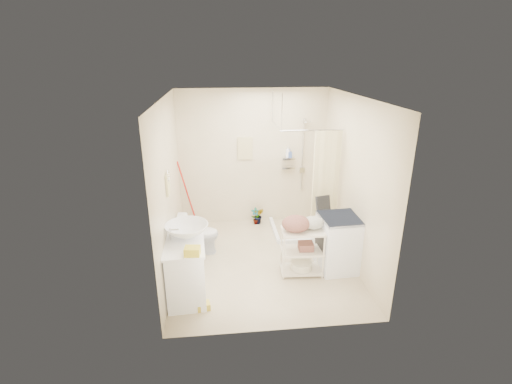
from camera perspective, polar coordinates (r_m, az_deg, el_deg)
The scene contains 23 objects.
floor at distance 6.12m, azimuth 1.08°, elevation -10.64°, with size 3.20×3.20×0.00m, color #C5B794.
ceiling at distance 5.27m, azimuth 1.28°, elevation 14.35°, with size 2.80×3.20×0.04m, color silver.
wall_back at distance 7.08m, azimuth -0.47°, elevation 5.21°, with size 2.80×0.04×2.60m, color beige.
wall_front at distance 4.11m, azimuth 4.01°, elevation -6.52°, with size 2.80×0.04×2.60m, color beige.
wall_left at distance 5.57m, azimuth -13.27°, elevation 0.37°, with size 0.04×3.20×2.60m, color beige.
wall_right at distance 5.90m, azimuth 14.79°, elevation 1.37°, with size 0.04×3.20×2.60m, color beige.
vanity at distance 5.26m, azimuth -10.74°, elevation -11.41°, with size 0.53×0.94×0.83m, color white.
sink at distance 5.08m, azimuth -10.60°, elevation -5.92°, with size 0.58×0.58×0.20m, color silver.
counter_basket at distance 4.68m, azimuth -9.77°, elevation -8.94°, with size 0.19×0.15×0.11m, color gold.
floor_basket at distance 5.14m, azimuth -8.10°, elevation -16.81°, with size 0.25×0.19×0.13m, color gold.
toilet at distance 6.30m, azimuth -8.87°, elevation -6.42°, with size 0.38×0.66×0.68m, color silver.
mop at distance 7.14m, azimuth -10.80°, elevation -0.34°, with size 0.13×0.13×1.34m, color red, non-canonical shape.
potted_plant_a at distance 7.30m, azimuth -0.07°, elevation -3.75°, with size 0.18×0.12×0.33m, color brown.
potted_plant_b at distance 7.33m, azimuth 0.46°, elevation -3.68°, with size 0.18×0.15×0.33m, color brown.
hanging_towel at distance 7.00m, azimuth -1.69°, elevation 6.71°, with size 0.28×0.03×0.42m, color #CABF8A.
towel_ring at distance 5.32m, azimuth -13.44°, elevation 1.36°, with size 0.04×0.22×0.34m, color #D3C782, non-canonical shape.
tp_holder at distance 5.83m, azimuth -12.37°, elevation -4.81°, with size 0.08×0.12×0.14m, color white, non-canonical shape.
shower at distance 6.77m, azimuth 7.19°, elevation 2.12°, with size 1.10×1.10×2.10m, color white, non-canonical shape.
shampoo_bottle_a at distance 7.07m, azimuth 4.92°, elevation 6.16°, with size 0.08×0.08×0.21m, color silver.
shampoo_bottle_b at distance 7.07m, azimuth 5.17°, elevation 5.97°, with size 0.07×0.08×0.16m, color #3E589E.
washing_machine at distance 5.89m, azimuth 12.65°, elevation -7.63°, with size 0.59×0.61×0.87m, color white.
laundry_rack at distance 5.67m, azimuth 7.12°, elevation -8.47°, with size 0.63×0.37×0.87m, color beige, non-canonical shape.
ironing_board at distance 6.10m, azimuth 10.57°, elevation -5.38°, with size 0.30×0.09×1.07m, color black, non-canonical shape.
Camera 1 is at (-0.68, -5.20, 3.16)m, focal length 26.00 mm.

